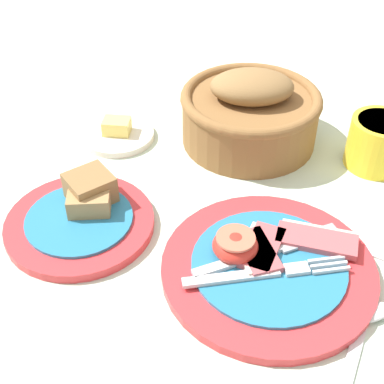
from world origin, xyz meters
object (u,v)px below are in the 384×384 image
at_px(bread_basket, 250,112).
at_px(butter_dish, 118,134).
at_px(breakfast_plate, 267,264).
at_px(bread_plate, 82,216).
at_px(sugar_cup, 378,142).

relative_size(bread_basket, butter_dish, 1.85).
xyz_separation_m(breakfast_plate, bread_basket, (-0.08, 0.25, 0.04)).
relative_size(bread_plate, bread_basket, 0.90).
height_order(bread_basket, butter_dish, bread_basket).
height_order(sugar_cup, bread_basket, bread_basket).
bearing_deg(sugar_cup, bread_plate, -144.48).
xyz_separation_m(breakfast_plate, butter_dish, (-0.27, 0.20, -0.00)).
bearing_deg(bread_basket, bread_plate, -122.06).
height_order(sugar_cup, butter_dish, sugar_cup).
relative_size(bread_plate, sugar_cup, 2.18).
bearing_deg(bread_plate, sugar_cup, 35.52).
xyz_separation_m(sugar_cup, bread_basket, (-0.18, 0.00, 0.01)).
bearing_deg(butter_dish, bread_plate, -78.91).
xyz_separation_m(breakfast_plate, bread_plate, (-0.23, 0.01, 0.00)).
height_order(breakfast_plate, butter_dish, breakfast_plate).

